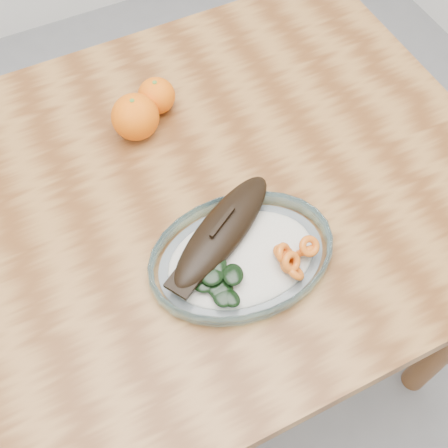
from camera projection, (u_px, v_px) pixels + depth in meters
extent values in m
plane|color=slate|center=(179.00, 355.00, 1.55)|extent=(3.00, 3.00, 0.00)
cube|color=brown|center=(148.00, 213.00, 0.93)|extent=(1.20, 0.80, 0.04)
cylinder|color=brown|center=(301.00, 120.00, 1.53)|extent=(0.06, 0.06, 0.71)
ellipsoid|color=white|center=(241.00, 259.00, 0.85)|extent=(0.55, 0.41, 0.01)
torus|color=#90CCDE|center=(242.00, 256.00, 0.85)|extent=(0.55, 0.55, 0.03)
ellipsoid|color=white|center=(242.00, 253.00, 0.84)|extent=(0.49, 0.36, 0.02)
ellipsoid|color=black|center=(222.00, 225.00, 0.83)|extent=(0.24, 0.18, 0.04)
ellipsoid|color=black|center=(222.00, 227.00, 0.84)|extent=(0.20, 0.15, 0.02)
cube|color=black|center=(183.00, 276.00, 0.79)|extent=(0.06, 0.06, 0.01)
cube|color=black|center=(222.00, 218.00, 0.82)|extent=(0.05, 0.04, 0.02)
torus|color=#BB460D|center=(288.00, 252.00, 0.82)|extent=(0.04, 0.04, 0.04)
torus|color=#BB460D|center=(284.00, 248.00, 0.82)|extent=(0.04, 0.04, 0.03)
torus|color=#BB460D|center=(290.00, 258.00, 0.81)|extent=(0.04, 0.04, 0.03)
torus|color=#BB460D|center=(296.00, 267.00, 0.81)|extent=(0.04, 0.05, 0.04)
torus|color=#BB460D|center=(307.00, 246.00, 0.82)|extent=(0.03, 0.03, 0.03)
torus|color=#BB460D|center=(311.00, 241.00, 0.81)|extent=(0.04, 0.04, 0.03)
torus|color=#BB460D|center=(292.00, 257.00, 0.80)|extent=(0.05, 0.04, 0.04)
torus|color=#BB460D|center=(285.00, 248.00, 0.81)|extent=(0.04, 0.04, 0.03)
ellipsoid|color=black|center=(219.00, 282.00, 0.80)|extent=(0.05, 0.05, 0.01)
ellipsoid|color=black|center=(204.00, 277.00, 0.80)|extent=(0.05, 0.05, 0.01)
ellipsoid|color=black|center=(221.00, 285.00, 0.79)|extent=(0.04, 0.03, 0.01)
ellipsoid|color=black|center=(229.00, 293.00, 0.79)|extent=(0.04, 0.04, 0.01)
ellipsoid|color=black|center=(224.00, 291.00, 0.79)|extent=(0.04, 0.05, 0.01)
ellipsoid|color=black|center=(216.00, 260.00, 0.80)|extent=(0.05, 0.05, 0.01)
ellipsoid|color=black|center=(212.00, 270.00, 0.79)|extent=(0.05, 0.05, 0.01)
ellipsoid|color=black|center=(233.00, 270.00, 0.79)|extent=(0.04, 0.05, 0.01)
sphere|color=#FF5305|center=(135.00, 117.00, 0.96)|extent=(0.08, 0.08, 0.08)
sphere|color=#FF5305|center=(157.00, 96.00, 0.99)|extent=(0.07, 0.07, 0.07)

